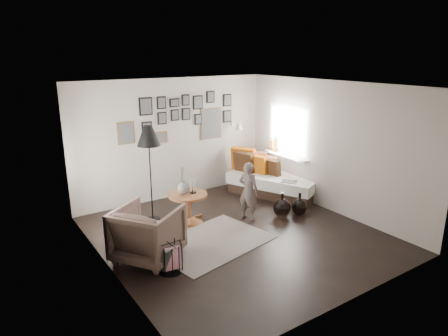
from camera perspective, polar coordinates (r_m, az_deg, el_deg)
ground at (r=7.17m, az=1.92°, el=-9.48°), size 4.80×4.80×0.00m
wall_back at (r=8.71m, az=-7.26°, el=4.12°), size 4.50×0.00×4.50m
wall_front at (r=5.06m, az=18.17°, el=-5.54°), size 4.50×0.00×4.50m
wall_left at (r=5.75m, az=-16.53°, el=-2.81°), size 0.00×4.80×4.80m
wall_right at (r=8.19m, az=14.92°, el=2.92°), size 0.00×4.80×4.80m
ceiling at (r=6.48m, az=2.14°, el=11.72°), size 4.80×4.80×0.00m
door_left at (r=6.93m, az=-19.29°, el=-1.99°), size 0.00×2.14×2.14m
window_right at (r=9.14m, az=8.17°, el=2.28°), size 0.15×1.32×1.30m
gallery_wall at (r=8.74m, az=-5.62°, el=7.17°), size 2.74×0.03×1.08m
wall_sconce at (r=9.24m, az=2.10°, el=5.96°), size 0.18×0.36×0.16m
rug at (r=6.90m, az=-1.87°, el=-10.51°), size 2.18×1.71×0.01m
pedestal_table at (r=7.56m, az=-5.15°, el=-5.90°), size 0.74×0.74×0.58m
vase at (r=7.38m, az=-5.86°, el=-2.58°), size 0.21×0.21×0.53m
candles at (r=7.46m, az=-4.49°, el=-2.57°), size 0.13×0.13×0.27m
daybed at (r=9.11m, az=6.68°, el=-1.70°), size 1.60×2.18×0.99m
magazine_on_daybed at (r=8.58m, az=9.24°, el=-1.94°), size 0.35×0.38×0.02m
armchair at (r=6.34m, az=-10.83°, el=-9.12°), size 1.29×1.28×0.85m
armchair_cushion at (r=6.37m, az=-10.79°, el=-8.46°), size 0.54×0.54×0.17m
floor_lamp at (r=7.37m, az=-10.72°, el=4.04°), size 0.43×0.43×1.84m
magazine_basket at (r=6.03m, az=-7.70°, el=-12.53°), size 0.37×0.37×0.45m
demijohn_large at (r=7.88m, az=8.26°, el=-5.64°), size 0.34×0.34×0.51m
demijohn_small at (r=8.03m, az=10.70°, el=-5.50°), size 0.30×0.30×0.46m
child at (r=7.60m, az=3.52°, el=-3.32°), size 0.41×0.49×1.14m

